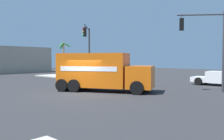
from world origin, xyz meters
The scene contains 8 objects.
ground_plane centered at (0.00, 0.00, 0.00)m, with size 100.00×100.00×0.00m, color #2B2B2D.
sidewalk_corner_far centered at (13.31, 13.31, 0.07)m, with size 12.03×12.03×0.14m, color #B2ADA0.
delivery_truck centered at (2.09, -0.30, 1.56)m, with size 5.60×7.88×3.03m.
traffic_light_primary centered at (7.12, 6.99, 4.26)m, with size 3.71×3.44×6.21m.
traffic_light_secondary centered at (7.44, -6.84, 4.06)m, with size 2.31×2.97×6.26m.
pickup_white centered at (12.67, -5.92, 0.73)m, with size 2.25×5.20×1.38m.
vending_machine_red centered at (16.17, 12.70, 1.07)m, with size 1.03×1.12×1.85m.
palm_tree_far centered at (11.98, 18.41, 3.57)m, with size 2.86×2.59×5.20m.
Camera 1 is at (-11.36, -13.85, 2.56)m, focal length 38.22 mm.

